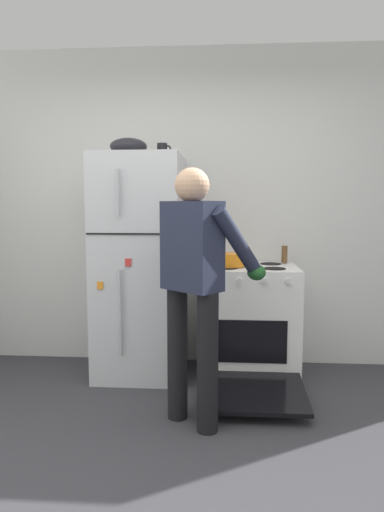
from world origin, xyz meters
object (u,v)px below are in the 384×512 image
red_pot (229,260)px  person_cook (196,274)px  stove_range (249,323)px  coffee_mug (162,149)px  pepper_mill (284,254)px  mixing_bowl (129,147)px  refrigerator (140,266)px

red_pot → person_cook: bearing=-104.8°
stove_range → coffee_mug: size_ratio=10.82×
person_cook → pepper_mill: bearing=57.3°
coffee_mug → pepper_mill: coffee_mug is taller
mixing_bowl → coffee_mug: bearing=10.8°
coffee_mug → pepper_mill: 1.32m
stove_range → coffee_mug: (-0.70, 0.07, 1.38)m
mixing_bowl → red_pot: bearing=-3.6°
refrigerator → stove_range: refrigerator is taller
coffee_mug → mixing_bowl: mixing_bowl is taller
red_pot → refrigerator: bearing=176.0°
stove_range → pepper_mill: size_ratio=8.59×
person_cook → red_pot: size_ratio=4.62×
person_cook → mixing_bowl: (-0.59, 0.85, 0.88)m
red_pot → mixing_bowl: (-0.80, 0.05, 0.89)m
person_cook → stove_range: bearing=65.9°
refrigerator → stove_range: size_ratio=1.46×
pepper_mill → mixing_bowl: 1.54m
stove_range → mixing_bowl: (-0.96, 0.02, 1.40)m
refrigerator → pepper_mill: (1.18, 0.20, 0.09)m
red_pot → coffee_mug: (-0.54, 0.10, 0.87)m
pepper_mill → red_pot: bearing=-151.5°
red_pot → coffee_mug: 1.03m
refrigerator → stove_range: 0.99m
coffee_mug → refrigerator: bearing=-164.6°
coffee_mug → mixing_bowl: (-0.26, -0.05, 0.02)m
refrigerator → stove_range: bearing=-1.1°
refrigerator → coffee_mug: bearing=15.4°
red_pot → stove_range: bearing=11.4°
stove_range → mixing_bowl: bearing=178.9°
person_cook → coffee_mug: (-0.33, 0.90, 0.86)m
pepper_mill → refrigerator: bearing=-170.4°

